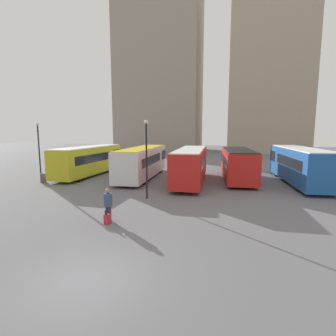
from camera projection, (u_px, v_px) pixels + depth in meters
name	position (u px, v px, depth m)	size (l,w,h in m)	color
ground_plane	(86.00, 281.00, 8.33)	(160.00, 160.00, 0.00)	slate
building_block_left	(160.00, 58.00, 62.35)	(19.22, 13.19, 43.73)	gray
building_block_right	(268.00, 79.00, 57.39)	(16.57, 12.68, 32.13)	tan
bus_0	(89.00, 160.00, 28.00)	(2.66, 10.48, 3.10)	gold
bus_1	(143.00, 161.00, 26.67)	(3.15, 11.40, 3.07)	silver
bus_2	(191.00, 164.00, 24.16)	(3.01, 10.78, 3.12)	red
bus_3	(238.00, 164.00, 25.14)	(3.44, 9.25, 3.00)	red
bus_4	(299.00, 164.00, 23.85)	(3.57, 11.59, 3.23)	#1E56A3
traveler	(108.00, 202.00, 13.81)	(0.51, 0.51, 1.75)	#382D4C
suitcase	(108.00, 219.00, 13.41)	(0.29, 0.38, 0.74)	#B7232D
lamp_post_0	(146.00, 153.00, 18.05)	(0.28, 0.28, 5.47)	black
lamp_post_1	(39.00, 147.00, 24.28)	(0.28, 0.28, 5.50)	black
trash_bin	(43.00, 178.00, 24.18)	(0.52, 0.52, 0.85)	#47474C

